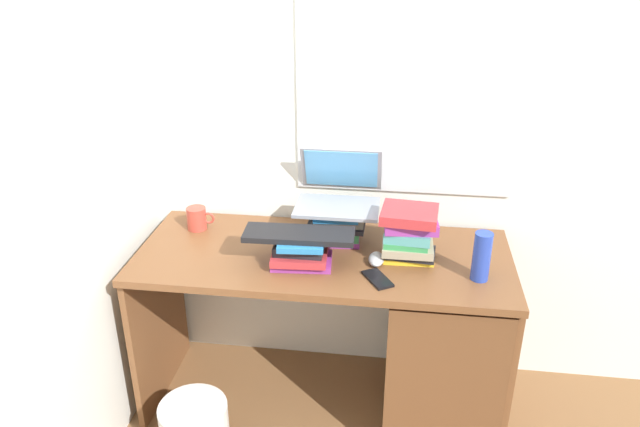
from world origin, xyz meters
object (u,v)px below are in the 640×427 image
at_px(keyboard, 299,235).
at_px(mug, 197,218).
at_px(laptop, 339,191).
at_px(computer_mouse, 376,259).
at_px(book_stack_side, 409,233).
at_px(desk, 414,335).
at_px(book_stack_tall, 338,223).
at_px(cell_phone, 378,279).
at_px(water_bottle, 482,256).
at_px(book_stack_keyboard_riser, 301,251).

height_order(keyboard, mug, keyboard).
relative_size(laptop, computer_mouse, 3.26).
distance_m(book_stack_side, laptop, 0.36).
xyz_separation_m(desk, laptop, (-0.34, 0.21, 0.53)).
height_order(laptop, mug, laptop).
bearing_deg(computer_mouse, keyboard, -173.46).
xyz_separation_m(book_stack_tall, cell_phone, (0.18, -0.30, -0.07)).
distance_m(desk, mug, 1.04).
xyz_separation_m(desk, book_stack_side, (-0.05, 0.02, 0.45)).
relative_size(book_stack_tall, water_bottle, 1.25).
bearing_deg(cell_phone, book_stack_side, 27.37).
relative_size(book_stack_keyboard_riser, computer_mouse, 2.31).
xyz_separation_m(laptop, computer_mouse, (0.17, -0.24, -0.17)).
height_order(book_stack_keyboard_riser, water_bottle, water_bottle).
relative_size(desk, book_stack_keyboard_riser, 6.20).
distance_m(computer_mouse, water_bottle, 0.40).
relative_size(mug, water_bottle, 0.64).
bearing_deg(cell_phone, desk, 12.55).
bearing_deg(book_stack_keyboard_riser, water_bottle, -2.57).
distance_m(book_stack_tall, cell_phone, 0.36).
relative_size(computer_mouse, water_bottle, 0.55).
bearing_deg(cell_phone, keyboard, 132.34).
height_order(desk, book_stack_keyboard_riser, book_stack_keyboard_riser).
relative_size(book_stack_keyboard_riser, keyboard, 0.57).
distance_m(laptop, keyboard, 0.31).
height_order(computer_mouse, cell_phone, computer_mouse).
xyz_separation_m(book_stack_keyboard_riser, keyboard, (-0.01, 0.00, 0.07)).
distance_m(book_stack_tall, water_bottle, 0.60).
xyz_separation_m(desk, water_bottle, (0.21, -0.09, 0.43)).
distance_m(book_stack_keyboard_riser, mug, 0.54).
xyz_separation_m(mug, water_bottle, (1.16, -0.26, 0.05)).
bearing_deg(computer_mouse, laptop, 125.82).
bearing_deg(water_bottle, laptop, 151.17).
height_order(book_stack_tall, book_stack_side, book_stack_side).
distance_m(keyboard, water_bottle, 0.68).
height_order(book_stack_keyboard_riser, computer_mouse, book_stack_keyboard_riser).
bearing_deg(book_stack_side, book_stack_tall, 155.73).
distance_m(book_stack_side, computer_mouse, 0.16).
relative_size(book_stack_keyboard_riser, cell_phone, 1.76).
relative_size(desk, book_stack_tall, 6.31).
bearing_deg(keyboard, book_stack_tall, 57.58).
height_order(desk, laptop, laptop).
height_order(book_stack_keyboard_riser, mug, book_stack_keyboard_riser).
bearing_deg(mug, book_stack_tall, -1.77).
bearing_deg(cell_phone, book_stack_tall, 89.48).
bearing_deg(book_stack_tall, book_stack_keyboard_riser, -119.17).
relative_size(book_stack_side, water_bottle, 1.20).
height_order(laptop, keyboard, laptop).
bearing_deg(mug, water_bottle, -12.85).
height_order(book_stack_tall, keyboard, book_stack_tall).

